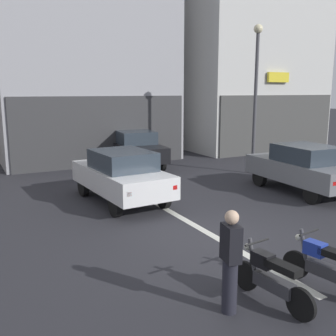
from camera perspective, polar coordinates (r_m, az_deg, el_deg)
name	(u,v)px	position (r m, az deg, el deg)	size (l,w,h in m)	color
ground_plane	(220,240)	(9.44, 7.55, -10.29)	(120.00, 120.00, 0.00)	#2B2B30
lane_centre_line	(125,186)	(14.52, -6.20, -2.60)	(0.20, 18.00, 0.01)	silver
building_far_right	(230,53)	(26.42, 9.03, 16.14)	(8.20, 9.39, 11.64)	silver
car_white_crossing_near	(121,174)	(12.28, -6.78, -0.93)	(2.02, 4.20, 1.64)	black
car_grey_parked_kerbside	(303,167)	(14.15, 19.01, 0.15)	(1.98, 4.19, 1.64)	black
car_black_down_street	(136,148)	(18.05, -4.68, 2.97)	(2.18, 4.26, 1.64)	black
street_lamp	(256,83)	(16.72, 12.63, 11.86)	(0.36, 0.36, 6.02)	#47474C
motorcycle_black_row_leftmost	(271,277)	(6.83, 14.69, -15.08)	(0.55, 1.67, 0.98)	black
motorcycle_blue_row_left_mid	(324,265)	(7.54, 21.65, -12.92)	(0.55, 1.66, 0.98)	black
person_by_motorcycles	(230,261)	(6.29, 9.03, -13.18)	(0.28, 0.40, 1.67)	#23232D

